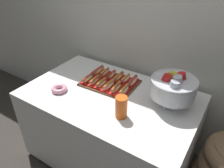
{
  "coord_description": "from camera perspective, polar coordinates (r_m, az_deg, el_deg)",
  "views": [
    {
      "loc": [
        0.84,
        -1.26,
        1.85
      ],
      "look_at": [
        0.01,
        0.02,
        0.87
      ],
      "focal_mm": 34.9,
      "sensor_mm": 36.0,
      "label": 1
    }
  ],
  "objects": [
    {
      "name": "ground_plane",
      "position": [
        2.39,
        -0.47,
        -18.16
      ],
      "size": [
        10.0,
        10.0,
        0.0
      ],
      "primitive_type": "plane",
      "color": "#38332D"
    },
    {
      "name": "back_wall",
      "position": [
        2.08,
        8.17,
        16.89
      ],
      "size": [
        6.0,
        0.1,
        2.6
      ],
      "primitive_type": "cube",
      "color": "beige",
      "rests_on": "ground_plane"
    },
    {
      "name": "buffet_table",
      "position": [
        2.09,
        -0.52,
        -11.02
      ],
      "size": [
        1.47,
        0.91,
        0.78
      ],
      "color": "white",
      "rests_on": "ground_plane"
    },
    {
      "name": "serving_tray",
      "position": [
        1.99,
        -0.57,
        0.22
      ],
      "size": [
        0.49,
        0.38,
        0.01
      ],
      "color": "#56331E",
      "rests_on": "buffet_table"
    },
    {
      "name": "hot_dog_0",
      "position": [
        2.01,
        -6.39,
        1.37
      ],
      "size": [
        0.06,
        0.16,
        0.06
      ],
      "color": "#B21414",
      "rests_on": "serving_tray"
    },
    {
      "name": "hot_dog_1",
      "position": [
        1.97,
        -4.62,
        0.8
      ],
      "size": [
        0.07,
        0.16,
        0.06
      ],
      "color": "red",
      "rests_on": "serving_tray"
    },
    {
      "name": "hot_dog_2",
      "position": [
        1.93,
        -2.79,
        0.14
      ],
      "size": [
        0.07,
        0.15,
        0.06
      ],
      "color": "red",
      "rests_on": "serving_tray"
    },
    {
      "name": "hot_dog_3",
      "position": [
        1.9,
        -0.89,
        -0.42
      ],
      "size": [
        0.07,
        0.17,
        0.06
      ],
      "color": "red",
      "rests_on": "serving_tray"
    },
    {
      "name": "hot_dog_4",
      "position": [
        1.87,
        1.08,
        -1.03
      ],
      "size": [
        0.08,
        0.18,
        0.06
      ],
      "color": "red",
      "rests_on": "serving_tray"
    },
    {
      "name": "hot_dog_5",
      "position": [
        1.84,
        3.12,
        -1.71
      ],
      "size": [
        0.07,
        0.17,
        0.06
      ],
      "color": "red",
      "rests_on": "serving_tray"
    },
    {
      "name": "hot_dog_6",
      "position": [
        2.12,
        -3.78,
        3.37
      ],
      "size": [
        0.07,
        0.18,
        0.06
      ],
      "color": "red",
      "rests_on": "serving_tray"
    },
    {
      "name": "hot_dog_7",
      "position": [
        2.09,
        -2.06,
        2.83
      ],
      "size": [
        0.07,
        0.17,
        0.06
      ],
      "color": "red",
      "rests_on": "serving_tray"
    },
    {
      "name": "hot_dog_8",
      "position": [
        2.05,
        -0.29,
        2.26
      ],
      "size": [
        0.07,
        0.16,
        0.06
      ],
      "color": "#B21414",
      "rests_on": "serving_tray"
    },
    {
      "name": "hot_dog_9",
      "position": [
        2.02,
        1.54,
        1.73
      ],
      "size": [
        0.06,
        0.18,
        0.06
      ],
      "color": "red",
      "rests_on": "serving_tray"
    },
    {
      "name": "hot_dog_10",
      "position": [
        1.99,
        3.43,
        1.2
      ],
      "size": [
        0.06,
        0.15,
        0.06
      ],
      "color": "red",
      "rests_on": "serving_tray"
    },
    {
      "name": "hot_dog_11",
      "position": [
        1.96,
        5.37,
        0.64
      ],
      "size": [
        0.08,
        0.18,
        0.06
      ],
      "color": "#B21414",
      "rests_on": "serving_tray"
    },
    {
      "name": "punch_bowl",
      "position": [
        1.72,
        15.79,
        -0.79
      ],
      "size": [
        0.35,
        0.35,
        0.27
      ],
      "color": "silver",
      "rests_on": "buffet_table"
    },
    {
      "name": "cup_stack",
      "position": [
        1.58,
        2.44,
        -6.06
      ],
      "size": [
        0.09,
        0.09,
        0.17
      ],
      "color": "#EA5B19",
      "rests_on": "buffet_table"
    },
    {
      "name": "donut",
      "position": [
        1.94,
        -13.64,
        -1.25
      ],
      "size": [
        0.14,
        0.14,
        0.04
      ],
      "color": "pink",
      "rests_on": "buffet_table"
    }
  ]
}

